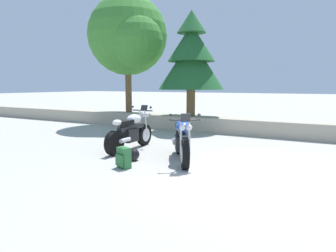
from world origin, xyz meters
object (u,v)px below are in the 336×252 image
(rider_backpack, at_px, (124,157))
(pine_tree_mid_left, at_px, (191,57))
(motorcycle_white_near_left, at_px, (131,132))
(leafy_tree_far_left, at_px, (129,37))
(motorcycle_blue_centre, at_px, (182,140))
(rider_helmet, at_px, (133,155))

(rider_backpack, bearing_deg, pine_tree_mid_left, 100.37)
(motorcycle_white_near_left, height_order, leafy_tree_far_left, leafy_tree_far_left)
(motorcycle_blue_centre, relative_size, rider_helmet, 6.61)
(motorcycle_blue_centre, xyz_separation_m, leafy_tree_far_left, (-4.83, 4.67, 3.31))
(rider_backpack, bearing_deg, leafy_tree_far_left, 124.57)
(rider_backpack, height_order, rider_helmet, rider_backpack)
(rider_helmet, xyz_separation_m, pine_tree_mid_left, (-0.85, 5.06, 2.69))
(motorcycle_blue_centre, height_order, pine_tree_mid_left, pine_tree_mid_left)
(motorcycle_blue_centre, height_order, leafy_tree_far_left, leafy_tree_far_left)
(motorcycle_white_near_left, distance_m, pine_tree_mid_left, 4.73)
(rider_backpack, bearing_deg, motorcycle_white_near_left, 120.90)
(motorcycle_blue_centre, xyz_separation_m, rider_backpack, (-0.82, -1.16, -0.24))
(rider_backpack, distance_m, rider_helmet, 0.67)
(leafy_tree_far_left, xyz_separation_m, pine_tree_mid_left, (2.97, -0.13, -0.97))
(rider_helmet, bearing_deg, rider_backpack, -72.69)
(motorcycle_blue_centre, bearing_deg, rider_helmet, -152.45)
(leafy_tree_far_left, bearing_deg, motorcycle_blue_centre, -43.98)
(rider_backpack, height_order, pine_tree_mid_left, pine_tree_mid_left)
(rider_helmet, distance_m, leafy_tree_far_left, 7.42)
(motorcycle_white_near_left, xyz_separation_m, motorcycle_blue_centre, (1.77, -0.42, 0.00))
(motorcycle_white_near_left, height_order, rider_helmet, motorcycle_white_near_left)
(motorcycle_blue_centre, distance_m, rider_backpack, 1.44)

